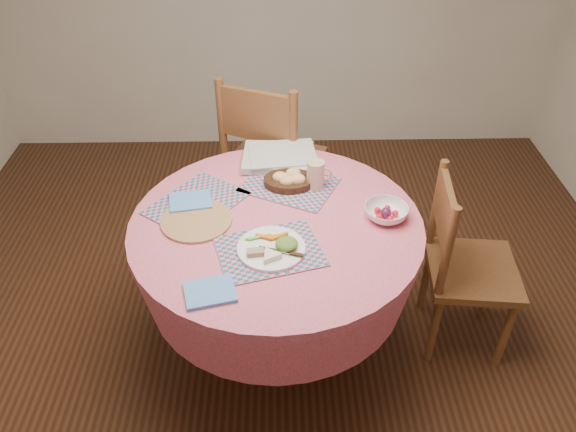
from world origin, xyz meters
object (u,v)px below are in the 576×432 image
Objects in this scene: chair_back at (270,159)px; latte_mug at (316,174)px; chair_right at (463,263)px; dinner_plate at (273,248)px; bread_bowl at (289,179)px; wicker_trivet at (196,221)px; fruit_bowl at (386,213)px; dining_table at (277,257)px.

chair_back is 0.67m from latte_mug.
chair_back is (-0.89, 0.80, 0.08)m from chair_right.
bread_bowl reaches higher than dinner_plate.
fruit_bowl reaches higher than wicker_trivet.
wicker_trivet is 1.30× the size of bread_bowl.
chair_back is at bearing 70.02° from wicker_trivet.
chair_right reaches higher than wicker_trivet.
chair_back is at bearing 91.32° from dinner_plate.
latte_mug reaches higher than bread_bowl.
wicker_trivet is 0.47m from bread_bowl.
dinner_plate and fruit_bowl have the same top height.
chair_back is 0.90m from wicker_trivet.
fruit_bowl is at bearing 0.71° from wicker_trivet.
dining_table is 0.36m from bread_bowl.
dinner_plate reaches higher than wicker_trivet.
dinner_plate is at bearing -156.19° from fruit_bowl.
fruit_bowl is (0.28, -0.23, -0.04)m from latte_mug.
chair_right is 3.36× the size of dinner_plate.
dining_table is 0.29m from dinner_plate.
chair_right is 1.22m from wicker_trivet.
chair_back is at bearing 54.01° from chair_right.
chair_back reaches higher than chair_right.
dining_table is 1.37× the size of chair_right.
chair_right is 3.84× the size of fruit_bowl.
wicker_trivet is (-0.30, -0.82, 0.20)m from chair_back.
dining_table is at bearing -102.74° from bread_bowl.
wicker_trivet is at bearing -179.29° from fruit_bowl.
dining_table is 4.59× the size of dinner_plate.
fruit_bowl is (0.40, -0.25, -0.01)m from bread_bowl.
chair_right is at bearing 2.04° from fruit_bowl.
latte_mug is at bearing 25.38° from wicker_trivet.
latte_mug is at bearing 77.67° from chair_right.
chair_back is 8.16× the size of latte_mug.
fruit_bowl is (0.46, 0.02, 0.22)m from dining_table.
dinner_plate is (-0.01, -0.19, 0.22)m from dining_table.
dinner_plate is at bearing 114.65° from chair_back.
dining_table is 5.26× the size of fruit_bowl.
dinner_plate reaches higher than dining_table.
wicker_trivet is (-1.19, -0.02, 0.28)m from chair_right.
dining_table is 0.51m from fruit_bowl.
dinner_plate is at bearing -113.56° from latte_mug.
chair_right is (0.85, 0.03, -0.08)m from dining_table.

